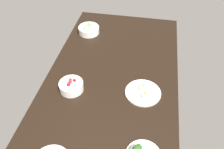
{
  "coord_description": "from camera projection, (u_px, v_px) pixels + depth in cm",
  "views": [
    {
      "loc": [
        105.15,
        19.72,
        107.28
      ],
      "look_at": [
        0.0,
        0.0,
        6.0
      ],
      "focal_mm": 37.87,
      "sensor_mm": 36.0,
      "label": 1
    }
  ],
  "objects": [
    {
      "name": "dining_table",
      "position": [
        112.0,
        79.0,
        1.5
      ],
      "size": [
        153.23,
        81.71,
        4.0
      ],
      "primitive_type": "cube",
      "color": "black",
      "rests_on": "ground"
    },
    {
      "name": "plate_eggs",
      "position": [
        143.0,
        92.0,
        1.38
      ],
      "size": [
        20.97,
        20.97,
        4.52
      ],
      "color": "white",
      "rests_on": "dining_table"
    },
    {
      "name": "bowl_berries",
      "position": [
        71.0,
        86.0,
        1.39
      ],
      "size": [
        14.38,
        14.38,
        7.4
      ],
      "color": "white",
      "rests_on": "dining_table"
    },
    {
      "name": "bowl_peas",
      "position": [
        89.0,
        30.0,
        1.83
      ],
      "size": [
        16.04,
        16.04,
        6.52
      ],
      "color": "white",
      "rests_on": "dining_table"
    }
  ]
}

